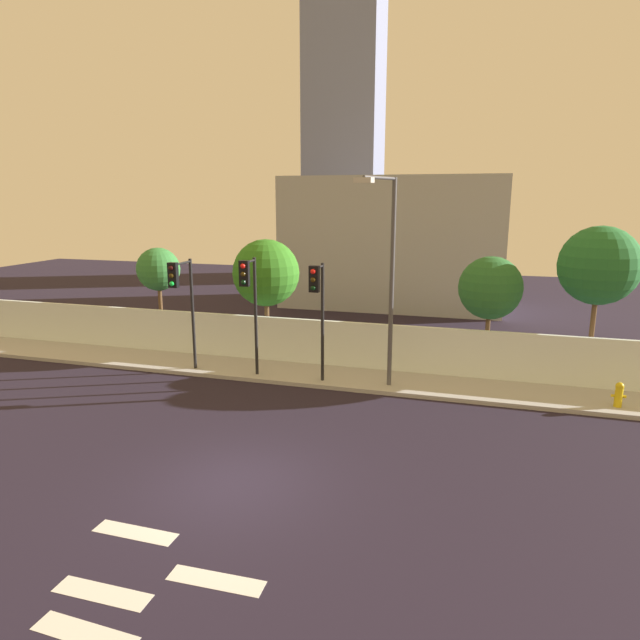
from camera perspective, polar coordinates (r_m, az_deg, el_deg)
The scene contains 15 objects.
ground_plane at distance 13.99m, azimuth -8.85°, elevation -16.34°, with size 80.00×80.00×0.00m, color black.
sidewalk at distance 21.04m, azimuth 0.66°, elevation -5.86°, with size 36.00×2.40×0.15m, color #A7A7A7.
perimeter_wall at distance 21.95m, azimuth 1.57°, elevation -2.42°, with size 36.00×0.18×1.80m, color white.
crosswalk_marking at distance 11.24m, azimuth -20.61°, elevation -25.10°, with size 4.06×3.86×0.01m.
traffic_light_left at distance 19.92m, azimuth -7.30°, elevation 2.85°, with size 0.35×1.32×4.44m.
traffic_light_center at distance 20.99m, azimuth -14.07°, elevation 2.86°, with size 0.34×1.57×4.31m.
traffic_light_right at distance 19.16m, azimuth -0.22°, elevation 2.29°, with size 0.35×1.13×4.32m.
street_lamp_curbside at distance 18.86m, azimuth 7.06°, elevation 5.51°, with size 1.02×2.30×7.23m.
fire_hydrant at distance 20.19m, azimuth 28.49°, elevation -6.71°, with size 0.44×0.26×0.82m.
roadside_tree_leftmost at distance 26.38m, azimuth -16.37°, elevation 5.01°, with size 1.97×1.97×4.49m.
roadside_tree_midleft at distance 23.95m, azimuth -5.60°, elevation 4.85°, with size 2.89×2.89×4.99m.
roadside_tree_midright at distance 22.29m, azimuth 17.19°, elevation 3.16°, with size 2.44×2.44×4.53m.
roadside_tree_rightmost at distance 22.54m, azimuth 26.87°, elevation 5.01°, with size 2.88×2.88×5.74m.
low_building_distant at distance 35.03m, azimuth 7.58°, elevation 7.97°, with size 13.30×6.00×7.95m, color #A5A5A5.
tower_on_skyline at distance 48.36m, azimuth 2.53°, elevation 20.32°, with size 5.97×5.00×26.48m, color slate.
Camera 1 is at (5.38, -11.02, 6.73)m, focal length 30.97 mm.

